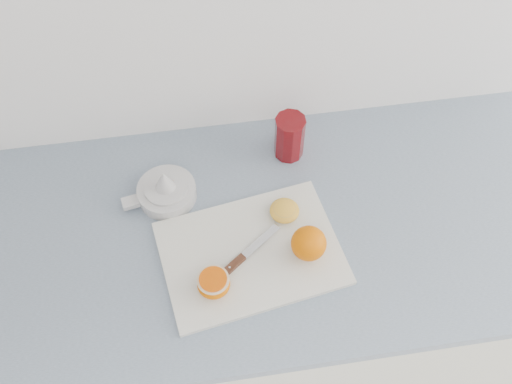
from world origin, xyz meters
TOP-DOWN VIEW (x-y plane):
  - counter at (0.04, 1.70)m, footprint 2.56×0.64m
  - cutting_board at (0.07, 1.63)m, footprint 0.41×0.32m
  - whole_orange at (0.19, 1.61)m, footprint 0.07×0.07m
  - half_orange at (-0.01, 1.56)m, footprint 0.07×0.07m
  - squeezed_shell at (0.16, 1.71)m, footprint 0.07×0.07m
  - paring_knife at (0.04, 1.61)m, footprint 0.16×0.12m
  - citrus_juicer at (-0.09, 1.81)m, footprint 0.17×0.13m
  - red_tumbler at (0.20, 1.89)m, footprint 0.07×0.07m

SIDE VIEW (x-z plane):
  - counter at x=0.04m, z-range 0.00..0.89m
  - cutting_board at x=0.07m, z-range 0.89..0.90m
  - paring_knife at x=0.04m, z-range 0.90..0.91m
  - citrus_juicer at x=-0.09m, z-range 0.87..0.96m
  - squeezed_shell at x=0.16m, z-range 0.90..0.93m
  - half_orange at x=-0.01m, z-range 0.90..0.94m
  - whole_orange at x=0.19m, z-range 0.90..0.98m
  - red_tumbler at x=0.20m, z-range 0.89..1.00m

